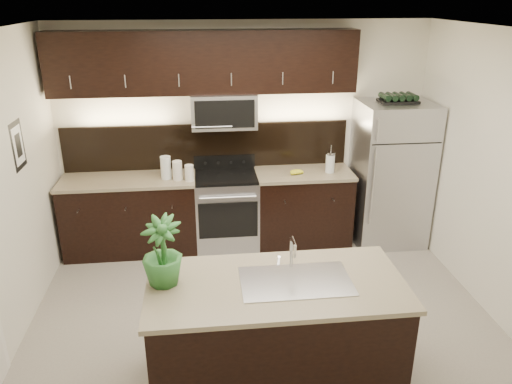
# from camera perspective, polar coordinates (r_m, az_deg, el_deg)

# --- Properties ---
(ground) EXTENTS (4.50, 4.50, 0.00)m
(ground) POSITION_cam_1_polar(r_m,az_deg,el_deg) (5.00, 0.90, -14.80)
(ground) COLOR gray
(ground) RESTS_ON ground
(room_walls) EXTENTS (4.52, 4.02, 2.71)m
(room_walls) POSITION_cam_1_polar(r_m,az_deg,el_deg) (4.16, -0.41, 3.85)
(room_walls) COLOR beige
(room_walls) RESTS_ON ground
(counter_run) EXTENTS (3.51, 0.65, 0.94)m
(counter_run) POSITION_cam_1_polar(r_m,az_deg,el_deg) (6.20, -5.27, -2.18)
(counter_run) COLOR black
(counter_run) RESTS_ON ground
(upper_fixtures) EXTENTS (3.49, 0.40, 1.66)m
(upper_fixtures) POSITION_cam_1_polar(r_m,az_deg,el_deg) (5.87, -5.62, 13.48)
(upper_fixtures) COLOR black
(upper_fixtures) RESTS_ON counter_run
(island) EXTENTS (1.96, 0.96, 0.94)m
(island) POSITION_cam_1_polar(r_m,az_deg,el_deg) (4.10, 2.24, -15.86)
(island) COLOR black
(island) RESTS_ON ground
(sink_faucet) EXTENTS (0.84, 0.50, 0.28)m
(sink_faucet) POSITION_cam_1_polar(r_m,az_deg,el_deg) (3.86, 4.55, -9.88)
(sink_faucet) COLOR silver
(sink_faucet) RESTS_ON island
(refrigerator) EXTENTS (0.86, 0.78, 1.78)m
(refrigerator) POSITION_cam_1_polar(r_m,az_deg,el_deg) (6.42, 15.09, 2.04)
(refrigerator) COLOR #B2B2B7
(refrigerator) RESTS_ON ground
(wine_rack) EXTENTS (0.44, 0.27, 0.10)m
(wine_rack) POSITION_cam_1_polar(r_m,az_deg,el_deg) (6.17, 15.95, 10.26)
(wine_rack) COLOR black
(wine_rack) RESTS_ON refrigerator
(plant) EXTENTS (0.39, 0.39, 0.54)m
(plant) POSITION_cam_1_polar(r_m,az_deg,el_deg) (3.76, -10.70, -6.69)
(plant) COLOR #296528
(plant) RESTS_ON island
(canisters) EXTENTS (0.39, 0.22, 0.27)m
(canisters) POSITION_cam_1_polar(r_m,az_deg,el_deg) (5.90, -9.28, 2.54)
(canisters) COLOR silver
(canisters) RESTS_ON counter_run
(french_press) EXTENTS (0.12, 0.12, 0.33)m
(french_press) POSITION_cam_1_polar(r_m,az_deg,el_deg) (6.13, 8.47, 3.36)
(french_press) COLOR silver
(french_press) RESTS_ON counter_run
(bananas) EXTENTS (0.20, 0.17, 0.05)m
(bananas) POSITION_cam_1_polar(r_m,az_deg,el_deg) (6.03, 4.18, 2.27)
(bananas) COLOR gold
(bananas) RESTS_ON counter_run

